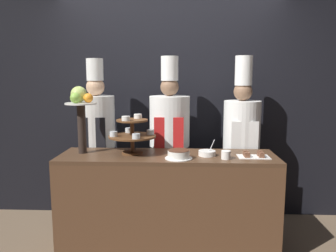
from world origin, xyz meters
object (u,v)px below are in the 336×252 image
object	(u,v)px
serving_bowl_near	(207,153)
chef_center_right	(241,139)
fruit_pedestal	(80,107)
chef_left	(97,137)
cup_white	(226,155)
cake_round	(179,154)
tiered_stand	(132,133)
cake_square_tray	(253,155)
chef_center_left	(170,138)

from	to	relation	value
serving_bowl_near	chef_center_right	size ratio (longest dim) A/B	0.08
fruit_pedestal	chef_left	size ratio (longest dim) A/B	0.34
fruit_pedestal	cup_white	world-z (taller)	fruit_pedestal
fruit_pedestal	chef_left	xyz separation A→B (m)	(0.03, 0.43, -0.36)
cake_round	serving_bowl_near	bearing A→B (deg)	25.13
fruit_pedestal	tiered_stand	bearing A→B (deg)	-2.69
tiered_stand	chef_center_right	xyz separation A→B (m)	(1.08, 0.45, -0.14)
cup_white	serving_bowl_near	bearing A→B (deg)	143.20
fruit_pedestal	cake_round	xyz separation A→B (m)	(0.91, -0.20, -0.39)
tiered_stand	chef_left	distance (m)	0.65
serving_bowl_near	tiered_stand	bearing A→B (deg)	175.47
cup_white	serving_bowl_near	xyz separation A→B (m)	(-0.15, 0.11, -0.01)
cake_square_tray	chef_left	world-z (taller)	chef_left
cake_round	cup_white	world-z (taller)	cake_round
tiered_stand	chef_center_left	bearing A→B (deg)	54.30
cup_white	chef_center_left	world-z (taller)	chef_center_left
cup_white	cake_square_tray	xyz separation A→B (m)	(0.25, 0.08, -0.02)
tiered_stand	fruit_pedestal	size ratio (longest dim) A/B	0.71
fruit_pedestal	serving_bowl_near	distance (m)	1.23
tiered_stand	cake_square_tray	bearing A→B (deg)	-4.83
chef_left	chef_center_left	size ratio (longest dim) A/B	0.99
serving_bowl_near	chef_left	distance (m)	1.24
cake_round	cup_white	xyz separation A→B (m)	(0.41, 0.00, -0.00)
chef_left	cake_square_tray	bearing A→B (deg)	-19.60
cake_round	chef_center_right	xyz separation A→B (m)	(0.65, 0.63, 0.02)
cake_square_tray	chef_center_right	size ratio (longest dim) A/B	0.15
cake_round	chef_left	world-z (taller)	chef_left
fruit_pedestal	chef_center_left	size ratio (longest dim) A/B	0.34
chef_center_right	tiered_stand	bearing A→B (deg)	-157.09
tiered_stand	chef_center_right	size ratio (longest dim) A/B	0.24
serving_bowl_near	fruit_pedestal	bearing A→B (deg)	176.23
tiered_stand	cup_white	distance (m)	0.86
fruit_pedestal	chef_center_left	distance (m)	0.98
fruit_pedestal	chef_center_right	distance (m)	1.66
cup_white	cake_square_tray	world-z (taller)	cup_white
tiered_stand	chef_left	bearing A→B (deg)	134.61
cake_square_tray	tiered_stand	bearing A→B (deg)	175.17
serving_bowl_near	cup_white	bearing A→B (deg)	-36.80
tiered_stand	cup_white	world-z (taller)	tiered_stand
tiered_stand	chef_left	world-z (taller)	chef_left
tiered_stand	fruit_pedestal	bearing A→B (deg)	177.31
cup_white	chef_left	bearing A→B (deg)	154.08
cup_white	chef_center_right	world-z (taller)	chef_center_right
cup_white	chef_left	size ratio (longest dim) A/B	0.05
cup_white	serving_bowl_near	size ratio (longest dim) A/B	0.53
fruit_pedestal	chef_center_right	bearing A→B (deg)	15.54
cake_square_tray	chef_center_left	world-z (taller)	chef_center_left
chef_center_left	chef_center_right	distance (m)	0.75
serving_bowl_near	chef_left	size ratio (longest dim) A/B	0.09
cup_white	serving_bowl_near	distance (m)	0.19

